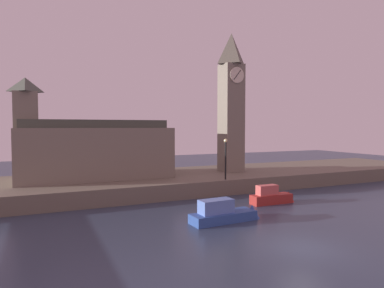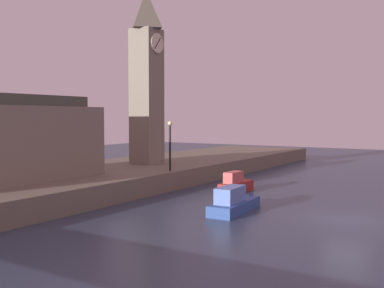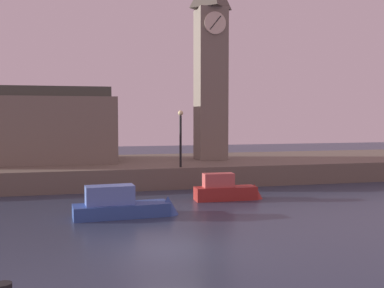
% 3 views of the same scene
% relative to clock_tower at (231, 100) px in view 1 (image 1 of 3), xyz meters
% --- Properties ---
extents(ground_plane, '(120.00, 120.00, 0.00)m').
position_rel_clock_tower_xyz_m(ground_plane, '(-7.29, -19.87, -9.71)').
color(ground_plane, '#2D384C').
extents(far_embankment, '(70.00, 12.00, 1.50)m').
position_rel_clock_tower_xyz_m(far_embankment, '(-7.29, 0.13, -8.96)').
color(far_embankment, '#6B6051').
rests_on(far_embankment, ground).
extents(clock_tower, '(2.57, 2.60, 15.85)m').
position_rel_clock_tower_xyz_m(clock_tower, '(0.00, 0.00, 0.00)').
color(clock_tower, slate).
rests_on(clock_tower, far_embankment).
extents(parliament_hall, '(14.80, 6.67, 9.76)m').
position_rel_clock_tower_xyz_m(parliament_hall, '(-15.60, 1.35, -5.27)').
color(parliament_hall, slate).
rests_on(parliament_hall, far_embankment).
extents(streetlamp, '(0.36, 0.36, 3.99)m').
position_rel_clock_tower_xyz_m(streetlamp, '(-3.71, -5.23, -5.73)').
color(streetlamp, black).
rests_on(streetlamp, far_embankment).
extents(boat_tour_blue, '(5.59, 1.83, 1.86)m').
position_rel_clock_tower_xyz_m(boat_tour_blue, '(-8.22, -13.53, -9.16)').
color(boat_tour_blue, '#2D4C93').
rests_on(boat_tour_blue, ground).
extents(boat_dinghy_red, '(4.30, 1.22, 1.67)m').
position_rel_clock_tower_xyz_m(boat_dinghy_red, '(-1.81, -10.29, -9.12)').
color(boat_dinghy_red, maroon).
rests_on(boat_dinghy_red, ground).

